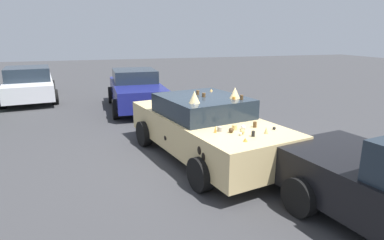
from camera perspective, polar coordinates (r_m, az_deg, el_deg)
ground_plane at (r=7.55m, az=2.19°, el=-6.44°), size 60.00×60.00×0.00m
art_car_decorated at (r=7.33m, az=2.18°, el=-1.21°), size 4.78×2.76×1.64m
parked_sedan_row_back_far at (r=12.39m, az=-9.84°, el=5.34°), size 4.28×1.96×1.43m
parked_sedan_near_left at (r=15.41m, az=-26.79°, el=5.72°), size 4.78×2.52×1.41m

